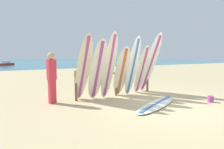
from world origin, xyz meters
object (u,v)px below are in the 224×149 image
at_px(surfboard_leaning_right, 142,70).
at_px(sand_bucket, 211,99).
at_px(surfboard_rack, 116,78).
at_px(surfboard_leaning_center_right, 133,67).
at_px(surfboard_leaning_left, 97,70).
at_px(surfboard_leaning_center, 122,72).
at_px(surfboard_leaning_far_left, 83,69).
at_px(surfboard_leaning_far_right, 150,64).
at_px(surfboard_leaning_center_left, 109,66).
at_px(small_boat_offshore, 6,64).
at_px(surfboard_lying_on_sand, 157,104).
at_px(beachgoer_standing, 52,76).

height_order(surfboard_leaning_right, sand_bucket, surfboard_leaning_right).
height_order(surfboard_rack, surfboard_leaning_center_right, surfboard_leaning_center_right).
xyz_separation_m(surfboard_leaning_left, surfboard_leaning_center, (1.07, 0.11, -0.10)).
distance_m(surfboard_leaning_far_left, surfboard_leaning_right, 2.48).
bearing_deg(surfboard_leaning_center_right, surfboard_leaning_left, 179.13).
bearing_deg(surfboard_leaning_far_left, surfboard_leaning_far_right, -1.03).
xyz_separation_m(surfboard_rack, surfboard_leaning_center, (0.05, -0.29, 0.26)).
relative_size(surfboard_leaning_left, surfboard_leaning_center_left, 0.89).
relative_size(surfboard_leaning_left, small_boat_offshore, 0.69).
bearing_deg(surfboard_lying_on_sand, surfboard_leaning_far_right, 52.67).
bearing_deg(small_boat_offshore, surfboard_leaning_left, -86.75).
distance_m(surfboard_leaning_center_right, beachgoer_standing, 2.90).
height_order(surfboard_leaning_left, surfboard_lying_on_sand, surfboard_leaning_left).
bearing_deg(beachgoer_standing, surfboard_leaning_center_left, -14.73).
bearing_deg(surfboard_leaning_center_left, surfboard_leaning_left, -176.85).
relative_size(surfboard_leaning_far_right, surfboard_lying_on_sand, 0.96).
bearing_deg(surfboard_rack, surfboard_lying_on_sand, -81.22).
bearing_deg(surfboard_leaning_far_right, sand_bucket, -74.23).
distance_m(surfboard_rack, surfboard_leaning_center, 0.39).
relative_size(surfboard_rack, surfboard_leaning_center, 1.79).
relative_size(surfboard_leaning_center_right, small_boat_offshore, 0.75).
bearing_deg(surfboard_leaning_far_left, surfboard_rack, 10.58).
relative_size(surfboard_leaning_center_left, surfboard_leaning_right, 1.21).
xyz_separation_m(surfboard_rack, surfboard_leaning_far_right, (1.46, -0.33, 0.53)).
bearing_deg(surfboard_leaning_right, surfboard_leaning_left, -176.84).
relative_size(surfboard_rack, surfboard_leaning_far_left, 1.51).
distance_m(surfboard_leaning_right, surfboard_lying_on_sand, 1.96).
distance_m(surfboard_leaning_left, surfboard_leaning_far_right, 2.48).
xyz_separation_m(surfboard_leaning_center_right, surfboard_leaning_far_right, (1.00, 0.10, 0.09)).
xyz_separation_m(surfboard_leaning_far_left, sand_bucket, (3.53, -2.24, -1.00)).
xyz_separation_m(surfboard_leaning_center, surfboard_leaning_center_right, (0.40, -0.14, 0.18)).
height_order(surfboard_leaning_center_left, surfboard_leaning_center, surfboard_leaning_center_left).
relative_size(surfboard_leaning_far_left, surfboard_leaning_center_right, 0.99).
distance_m(surfboard_leaning_far_left, surfboard_leaning_left, 0.47).
distance_m(surfboard_leaning_far_left, small_boat_offshore, 29.71).
xyz_separation_m(surfboard_leaning_center_left, surfboard_leaning_far_right, (2.00, 0.05, 0.04)).
bearing_deg(surfboard_rack, small_boat_offshore, 95.25).
height_order(surfboard_leaning_right, small_boat_offshore, surfboard_leaning_right).
relative_size(surfboard_leaning_center_left, sand_bucket, 11.14).
bearing_deg(beachgoer_standing, surfboard_leaning_far_left, -22.34).
distance_m(surfboard_leaning_center, surfboard_leaning_right, 0.96).
bearing_deg(surfboard_leaning_right, surfboard_leaning_center_left, -176.83).
bearing_deg(sand_bucket, surfboard_leaning_left, 145.64).
xyz_separation_m(surfboard_rack, beachgoer_standing, (-2.38, 0.11, 0.22)).
height_order(surfboard_leaning_left, beachgoer_standing, surfboard_leaning_left).
relative_size(surfboard_lying_on_sand, beachgoer_standing, 1.54).
xyz_separation_m(surfboard_leaning_center_left, surfboard_leaning_center, (0.59, 0.09, -0.23)).
bearing_deg(small_boat_offshore, surfboard_leaning_far_left, -87.60).
height_order(surfboard_lying_on_sand, sand_bucket, sand_bucket).
bearing_deg(surfboard_leaning_center_left, surfboard_leaning_center, 8.35).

